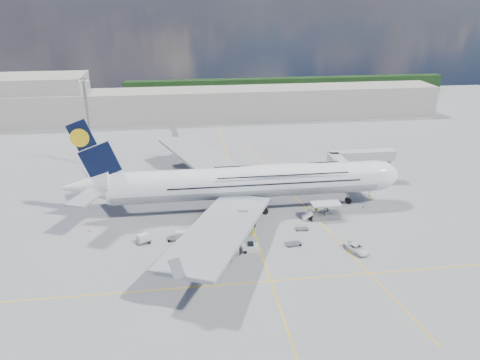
{
  "coord_description": "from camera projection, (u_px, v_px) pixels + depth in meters",
  "views": [
    {
      "loc": [
        -14.77,
        -88.52,
        47.36
      ],
      "look_at": [
        -1.69,
        8.0,
        8.2
      ],
      "focal_mm": 35.0,
      "sensor_mm": 36.0,
      "label": 1
    }
  ],
  "objects": [
    {
      "name": "cone_nose",
      "position": [
        363.0,
        207.0,
        110.43
      ],
      "size": [
        0.49,
        0.49,
        0.62
      ],
      "color": "#DB480B",
      "rests_on": "ground"
    },
    {
      "name": "dolly_row_c",
      "position": [
        215.0,
        241.0,
        95.1
      ],
      "size": [
        3.46,
        1.86,
        0.5
      ],
      "rotation": [
        0.0,
        0.0,
        0.01
      ],
      "color": "gray",
      "rests_on": "ground"
    },
    {
      "name": "crew_loader",
      "position": [
        328.0,
        211.0,
        107.17
      ],
      "size": [
        0.99,
        0.97,
        1.61
      ],
      "primitive_type": "imported",
      "rotation": [
        0.0,
        0.0,
        -0.71
      ],
      "color": "#98DD17",
      "rests_on": "ground"
    },
    {
      "name": "catering_truck_outer",
      "position": [
        202.0,
        162.0,
        135.56
      ],
      "size": [
        6.18,
        4.13,
        3.41
      ],
      "rotation": [
        0.0,
        0.0,
        -0.42
      ],
      "color": "gray",
      "rests_on": "ground"
    },
    {
      "name": "cone_wing_right_outer",
      "position": [
        235.0,
        253.0,
        90.79
      ],
      "size": [
        0.48,
        0.48,
        0.61
      ],
      "color": "#DB480B",
      "rests_on": "ground"
    },
    {
      "name": "cone_wing_right_inner",
      "position": [
        202.0,
        255.0,
        90.11
      ],
      "size": [
        0.48,
        0.48,
        0.62
      ],
      "color": "#DB480B",
      "rests_on": "ground"
    },
    {
      "name": "dolly_nose_far",
      "position": [
        302.0,
        228.0,
        100.26
      ],
      "size": [
        2.91,
        1.66,
        0.42
      ],
      "rotation": [
        0.0,
        0.0,
        -0.05
      ],
      "color": "gray",
      "rests_on": "ground"
    },
    {
      "name": "tree_line",
      "position": [
        287.0,
        86.0,
        233.1
      ],
      "size": [
        160.0,
        6.0,
        8.0
      ],
      "primitive_type": "cube",
      "color": "#193814",
      "rests_on": "ground"
    },
    {
      "name": "cone_wing_left_outer",
      "position": [
        209.0,
        162.0,
        139.42
      ],
      "size": [
        0.45,
        0.45,
        0.57
      ],
      "color": "#DB480B",
      "rests_on": "ground"
    },
    {
      "name": "cone_tail",
      "position": [
        90.0,
        230.0,
        99.52
      ],
      "size": [
        0.4,
        0.4,
        0.51
      ],
      "color": "#DB480B",
      "rests_on": "ground"
    },
    {
      "name": "ground",
      "position": [
        253.0,
        228.0,
        100.89
      ],
      "size": [
        300.0,
        300.0,
        0.0
      ],
      "primitive_type": "plane",
      "color": "gray",
      "rests_on": "ground"
    },
    {
      "name": "light_mast",
      "position": [
        89.0,
        122.0,
        132.36
      ],
      "size": [
        3.0,
        0.7,
        25.5
      ],
      "color": "gray",
      "rests_on": "ground"
    },
    {
      "name": "taxi_line_cross",
      "position": [
        271.0,
        281.0,
        82.5
      ],
      "size": [
        120.0,
        0.25,
        0.01
      ],
      "primitive_type": "cube",
      "color": "yellow",
      "rests_on": "ground"
    },
    {
      "name": "service_van",
      "position": [
        357.0,
        248.0,
        91.58
      ],
      "size": [
        4.51,
        6.16,
        1.56
      ],
      "primitive_type": "imported",
      "rotation": [
        0.0,
        0.0,
        0.39
      ],
      "color": "white",
      "rests_on": "ground"
    },
    {
      "name": "dolly_row_a",
      "position": [
        181.0,
        235.0,
        96.03
      ],
      "size": [
        3.03,
        1.77,
        1.85
      ],
      "rotation": [
        0.0,
        0.0,
        -0.07
      ],
      "color": "gray",
      "rests_on": "ground"
    },
    {
      "name": "crew_nose",
      "position": [
        369.0,
        195.0,
        115.71
      ],
      "size": [
        0.73,
        0.63,
        1.7
      ],
      "primitive_type": "imported",
      "rotation": [
        0.0,
        0.0,
        0.42
      ],
      "color": "#EFFF1A",
      "rests_on": "ground"
    },
    {
      "name": "cone_wing_left_inner",
      "position": [
        233.0,
        182.0,
        124.68
      ],
      "size": [
        0.45,
        0.45,
        0.57
      ],
      "color": "#DB480B",
      "rests_on": "ground"
    },
    {
      "name": "dolly_row_b",
      "position": [
        175.0,
        239.0,
        95.96
      ],
      "size": [
        3.71,
        2.92,
        0.48
      ],
      "rotation": [
        0.0,
        0.0,
        -0.41
      ],
      "color": "gray",
      "rests_on": "ground"
    },
    {
      "name": "crew_van",
      "position": [
        316.0,
        210.0,
        107.44
      ],
      "size": [
        0.98,
        1.12,
        1.93
      ],
      "primitive_type": "imported",
      "rotation": [
        0.0,
        0.0,
        2.06
      ],
      "color": "#B5F119",
      "rests_on": "ground"
    },
    {
      "name": "terminal",
      "position": [
        215.0,
        104.0,
        186.0
      ],
      "size": [
        180.0,
        16.0,
        12.0
      ],
      "primitive_type": "cube",
      "color": "#B2AD9E",
      "rests_on": "ground"
    },
    {
      "name": "cargo_loader",
      "position": [
        324.0,
        213.0,
        105.18
      ],
      "size": [
        8.53,
        3.2,
        3.67
      ],
      "color": "silver",
      "rests_on": "ground"
    },
    {
      "name": "baggage_tug",
      "position": [
        250.0,
        248.0,
        91.54
      ],
      "size": [
        3.21,
        1.58,
        1.98
      ],
      "rotation": [
        0.0,
        0.0,
        -0.03
      ],
      "color": "silver",
      "rests_on": "ground"
    },
    {
      "name": "dolly_nose_near",
      "position": [
        293.0,
        243.0,
        94.19
      ],
      "size": [
        3.36,
        2.09,
        0.46
      ],
      "rotation": [
        0.0,
        0.0,
        0.13
      ],
      "color": "gray",
      "rests_on": "ground"
    },
    {
      "name": "crew_wing",
      "position": [
        227.0,
        221.0,
        101.92
      ],
      "size": [
        0.54,
        1.14,
        1.9
      ],
      "primitive_type": "imported",
      "rotation": [
        0.0,
        0.0,
        1.64
      ],
      "color": "#C5F019",
      "rests_on": "ground"
    },
    {
      "name": "crew_tug",
      "position": [
        253.0,
        231.0,
        97.84
      ],
      "size": [
        1.18,
        0.8,
        1.69
      ],
      "primitive_type": "imported",
      "rotation": [
        0.0,
        0.0,
        -0.17
      ],
      "color": "#EBFE1A",
      "rests_on": "ground"
    },
    {
      "name": "taxi_line_diag",
      "position": [
        304.0,
        205.0,
        111.83
      ],
      "size": [
        14.16,
        99.06,
        0.01
      ],
      "primitive_type": "cube",
      "rotation": [
        0.0,
        0.0,
        0.14
      ],
      "color": "yellow",
      "rests_on": "ground"
    },
    {
      "name": "taxi_line_main",
      "position": [
        253.0,
        228.0,
        100.89
      ],
      "size": [
        0.25,
        220.0,
        0.01
      ],
      "primitive_type": "cube",
      "color": "yellow",
      "rests_on": "ground"
    },
    {
      "name": "dolly_back",
      "position": [
        143.0,
        238.0,
        94.76
      ],
      "size": [
        3.36,
        2.83,
        1.88
      ],
      "rotation": [
        0.0,
        0.0,
        0.51
      ],
      "color": "gray",
      "rests_on": "ground"
    },
    {
      "name": "catering_truck_inner",
      "position": [
        233.0,
        181.0,
        122.01
      ],
      "size": [
        6.14,
        2.54,
        3.63
      ],
      "rotation": [
        0.0,
        0.0,
        0.05
      ],
      "color": "gray",
      "rests_on": "ground"
    },
    {
      "name": "hangar",
      "position": [
        33.0,
        99.0,
        180.75
      ],
      "size": [
        40.0,
        22.0,
        18.0
      ],
      "primitive_type": "cube",
      "color": "#B2AD9E",
      "rests_on": "ground"
    },
    {
      "name": "airliner",
      "position": [
        247.0,
        182.0,
        107.56
      ],
      "size": [
        77.26,
        79.15,
        23.71
      ],
      "color": "white",
      "rests_on": "ground"
    },
    {
      "name": "jet_bridge",
      "position": [
        353.0,
        160.0,
        121.3
      ],
      "size": [
        18.8,
        12.1,
        8.5
      ],
      "color": "#B7B7BC",
      "rests_on": "ground"
    }
  ]
}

